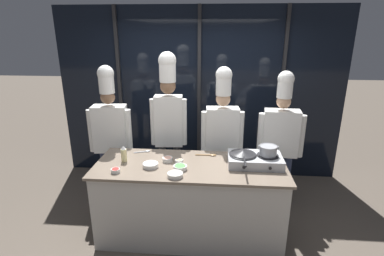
% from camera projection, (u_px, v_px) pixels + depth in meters
% --- Properties ---
extents(ground_plane, '(24.00, 24.00, 0.00)m').
position_uv_depth(ground_plane, '(190.00, 233.00, 3.64)').
color(ground_plane, brown).
extents(window_wall_back, '(4.49, 0.09, 2.70)m').
position_uv_depth(window_wall_back, '(199.00, 95.00, 4.77)').
color(window_wall_back, black).
rests_on(window_wall_back, ground_plane).
extents(demo_counter, '(2.14, 0.83, 0.91)m').
position_uv_depth(demo_counter, '(190.00, 200.00, 3.49)').
color(demo_counter, beige).
rests_on(demo_counter, ground_plane).
extents(portable_stove, '(0.59, 0.40, 0.12)m').
position_uv_depth(portable_stove, '(255.00, 160.00, 3.34)').
color(portable_stove, '#B2B5BA').
rests_on(portable_stove, demo_counter).
extents(frying_pan, '(0.31, 0.53, 0.04)m').
position_uv_depth(frying_pan, '(243.00, 153.00, 3.32)').
color(frying_pan, '#232326').
rests_on(frying_pan, portable_stove).
extents(stock_pot, '(0.22, 0.20, 0.11)m').
position_uv_depth(stock_pot, '(268.00, 150.00, 3.29)').
color(stock_pot, '#93969B').
rests_on(stock_pot, portable_stove).
extents(squeeze_bottle_oil, '(0.07, 0.07, 0.19)m').
position_uv_depth(squeeze_bottle_oil, '(124.00, 154.00, 3.40)').
color(squeeze_bottle_oil, beige).
rests_on(squeeze_bottle_oil, demo_counter).
extents(prep_bowl_bell_pepper, '(0.10, 0.10, 0.05)m').
position_uv_depth(prep_bowl_bell_pepper, '(116.00, 170.00, 3.16)').
color(prep_bowl_bell_pepper, white).
rests_on(prep_bowl_bell_pepper, demo_counter).
extents(prep_bowl_onion, '(0.17, 0.17, 0.05)m').
position_uv_depth(prep_bowl_onion, '(150.00, 165.00, 3.28)').
color(prep_bowl_onion, white).
rests_on(prep_bowl_onion, demo_counter).
extents(prep_bowl_mushrooms, '(0.09, 0.09, 0.05)m').
position_uv_depth(prep_bowl_mushrooms, '(179.00, 161.00, 3.36)').
color(prep_bowl_mushrooms, white).
rests_on(prep_bowl_mushrooms, demo_counter).
extents(prep_bowl_scallions, '(0.15, 0.15, 0.05)m').
position_uv_depth(prep_bowl_scallions, '(180.00, 167.00, 3.22)').
color(prep_bowl_scallions, white).
rests_on(prep_bowl_scallions, demo_counter).
extents(prep_bowl_noodles, '(0.16, 0.16, 0.05)m').
position_uv_depth(prep_bowl_noodles, '(175.00, 174.00, 3.07)').
color(prep_bowl_noodles, white).
rests_on(prep_bowl_noodles, demo_counter).
extents(prep_bowl_shrimp, '(0.12, 0.12, 0.05)m').
position_uv_depth(prep_bowl_shrimp, '(167.00, 159.00, 3.42)').
color(prep_bowl_shrimp, white).
rests_on(prep_bowl_shrimp, demo_counter).
extents(serving_spoon_slotted, '(0.25, 0.05, 0.02)m').
position_uv_depth(serving_spoon_slotted, '(210.00, 155.00, 3.59)').
color(serving_spoon_slotted, olive).
rests_on(serving_spoon_slotted, demo_counter).
extents(serving_spoon_solid, '(0.20, 0.10, 0.02)m').
position_uv_depth(serving_spoon_solid, '(145.00, 151.00, 3.69)').
color(serving_spoon_solid, '#B2B5BA').
rests_on(serving_spoon_solid, demo_counter).
extents(chef_head, '(0.58, 0.27, 1.93)m').
position_uv_depth(chef_head, '(110.00, 128.00, 3.99)').
color(chef_head, '#2D3856').
rests_on(chef_head, ground_plane).
extents(chef_sous, '(0.48, 0.23, 2.09)m').
position_uv_depth(chef_sous, '(169.00, 114.00, 3.97)').
color(chef_sous, '#4C4C51').
rests_on(chef_sous, ground_plane).
extents(chef_line, '(0.55, 0.24, 1.92)m').
position_uv_depth(chef_line, '(222.00, 130.00, 3.92)').
color(chef_line, '#4C4C51').
rests_on(chef_line, ground_plane).
extents(chef_pastry, '(0.59, 0.28, 1.87)m').
position_uv_depth(chef_pastry, '(281.00, 133.00, 3.92)').
color(chef_pastry, '#2D3856').
rests_on(chef_pastry, ground_plane).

